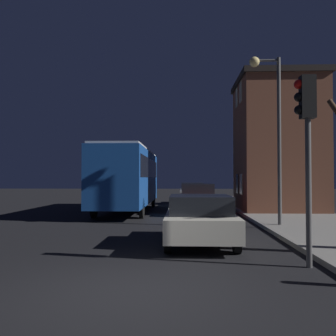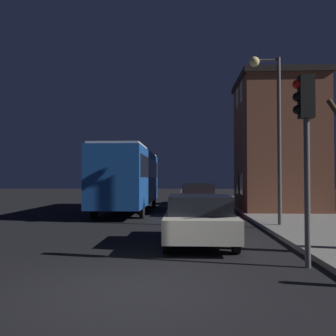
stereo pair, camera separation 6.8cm
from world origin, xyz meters
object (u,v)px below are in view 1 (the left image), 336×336
at_px(car_near_lane, 200,218).
at_px(bus, 129,175).
at_px(car_mid_lane, 197,198).
at_px(car_far_lane, 192,193).
at_px(traffic_light, 306,129).
at_px(streetlamp, 271,113).

bearing_deg(car_near_lane, bus, 108.99).
relative_size(car_mid_lane, car_far_lane, 0.84).
xyz_separation_m(bus, car_mid_lane, (3.76, -1.26, -1.24)).
xyz_separation_m(traffic_light, bus, (-5.59, 12.81, -0.83)).
xyz_separation_m(streetlamp, car_mid_lane, (-2.54, 5.41, -3.47)).
bearing_deg(car_mid_lane, streetlamp, -64.86).
xyz_separation_m(streetlamp, car_far_lane, (-2.62, 12.96, -3.49)).
xyz_separation_m(streetlamp, traffic_light, (-0.72, -6.14, -1.40)).
bearing_deg(traffic_light, car_near_lane, 127.99).
bearing_deg(car_near_lane, car_far_lane, 89.31).
bearing_deg(bus, traffic_light, -66.45).
distance_m(streetlamp, traffic_light, 6.34).
bearing_deg(car_mid_lane, traffic_light, -81.05).
height_order(car_mid_lane, car_far_lane, car_mid_lane).
distance_m(traffic_light, car_mid_lane, 11.87).
relative_size(traffic_light, car_mid_lane, 1.05).
distance_m(car_near_lane, car_mid_lane, 8.87).
relative_size(car_near_lane, car_far_lane, 0.92).
relative_size(bus, car_near_lane, 2.53).
distance_m(streetlamp, car_near_lane, 5.70).
bearing_deg(car_near_lane, traffic_light, -52.01).
bearing_deg(traffic_light, streetlamp, 83.31).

